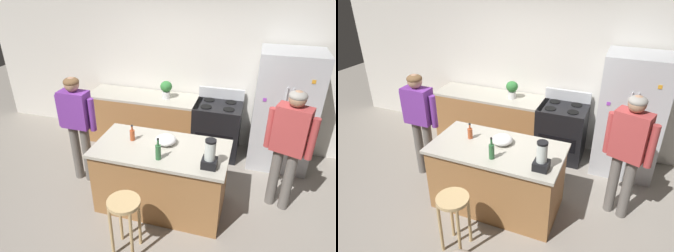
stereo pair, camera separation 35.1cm
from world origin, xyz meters
TOP-DOWN VIEW (x-y plane):
  - ground_plane at (0.00, 0.00)m, footprint 14.00×14.00m
  - back_wall at (0.00, 1.95)m, footprint 8.00×0.10m
  - kitchen_island at (0.00, 0.00)m, footprint 1.68×0.88m
  - back_counter_run at (-0.80, 1.55)m, footprint 2.00×0.64m
  - refrigerator at (1.49, 1.50)m, footprint 0.90×0.73m
  - stove_range at (0.50, 1.52)m, footprint 0.76×0.65m
  - person_by_island_left at (-1.31, 0.22)m, footprint 0.59×0.22m
  - person_by_sink_right at (1.50, 0.44)m, footprint 0.59×0.34m
  - bar_stool at (-0.15, -0.84)m, footprint 0.36×0.36m
  - potted_plant at (-0.41, 1.55)m, footprint 0.20×0.20m
  - blender_appliance at (0.64, -0.23)m, footprint 0.17×0.17m
  - bottle_cooking_sauce at (-0.41, 0.07)m, footprint 0.06×0.06m
  - bottle_olive_oil at (0.05, -0.25)m, footprint 0.07×0.07m
  - mixing_bowl at (0.03, 0.10)m, footprint 0.26×0.26m

SIDE VIEW (x-z plane):
  - ground_plane at x=0.00m, z-range 0.00..0.00m
  - back_counter_run at x=-0.80m, z-range 0.00..0.91m
  - kitchen_island at x=0.00m, z-range 0.00..0.91m
  - stove_range at x=0.50m, z-range -0.08..1.01m
  - bar_stool at x=-0.15m, z-range 0.19..0.91m
  - refrigerator at x=1.49m, z-range 0.00..1.86m
  - mixing_bowl at x=0.03m, z-range 0.91..1.03m
  - person_by_island_left at x=-1.31m, z-range 0.17..1.79m
  - bottle_cooking_sauce at x=-0.41m, z-range 0.88..1.09m
  - person_by_sink_right at x=1.50m, z-range 0.18..1.84m
  - bottle_olive_oil at x=0.05m, z-range 0.87..1.15m
  - blender_appliance at x=0.64m, z-range 0.88..1.23m
  - potted_plant at x=-0.41m, z-range 0.93..1.23m
  - back_wall at x=0.00m, z-range 0.00..2.70m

